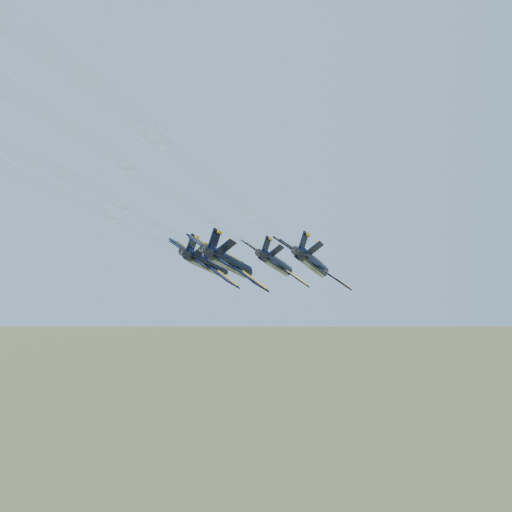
# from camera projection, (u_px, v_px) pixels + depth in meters

# --- Properties ---
(jet_lead) EXTENTS (10.59, 16.89, 7.30)m
(jet_lead) POSITION_uv_depth(u_px,v_px,m) (277.00, 264.00, 98.60)
(jet_lead) COLOR black
(jet_left) EXTENTS (10.59, 16.89, 7.30)m
(jet_left) POSITION_uv_depth(u_px,v_px,m) (207.00, 263.00, 92.82)
(jet_left) COLOR black
(jet_right) EXTENTS (10.59, 16.89, 7.30)m
(jet_right) POSITION_uv_depth(u_px,v_px,m) (313.00, 263.00, 86.45)
(jet_right) COLOR black
(jet_slot) EXTENTS (10.59, 16.89, 7.30)m
(jet_slot) POSITION_uv_depth(u_px,v_px,m) (230.00, 263.00, 80.51)
(jet_slot) COLOR black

